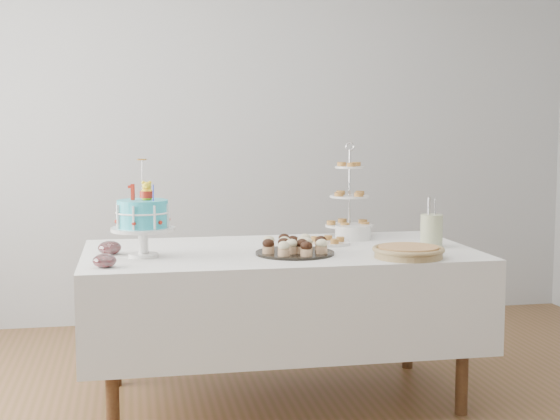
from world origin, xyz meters
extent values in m
cube|color=#ACAFB1|center=(0.00, 2.00, 1.35)|extent=(5.00, 0.04, 2.70)
cube|color=#ACAFB1|center=(0.00, -2.00, 1.35)|extent=(5.00, 0.04, 2.70)
cube|color=silver|center=(0.00, 0.30, 0.55)|extent=(1.92, 1.02, 0.45)
cylinder|color=#53381C|center=(-0.82, -0.07, 0.34)|extent=(0.06, 0.06, 0.67)
cylinder|color=#53381C|center=(0.82, -0.07, 0.34)|extent=(0.06, 0.06, 0.67)
cylinder|color=#53381C|center=(-0.82, 0.67, 0.34)|extent=(0.06, 0.06, 0.67)
cylinder|color=#53381C|center=(0.82, 0.67, 0.34)|extent=(0.06, 0.06, 0.67)
cylinder|color=#33C7DD|center=(-0.67, 0.20, 0.97)|extent=(0.23, 0.23, 0.13)
torus|color=white|center=(-0.67, 0.20, 0.98)|extent=(0.25, 0.25, 0.01)
cube|color=#AF2012|center=(-0.71, 0.20, 1.08)|extent=(0.03, 0.02, 0.07)
cylinder|color=blue|center=(-0.62, 0.14, 1.08)|extent=(0.01, 0.01, 0.07)
cylinder|color=silver|center=(-0.67, 0.23, 1.13)|extent=(0.00, 0.00, 0.18)
cylinder|color=gold|center=(-0.67, 0.23, 1.23)|extent=(0.05, 0.05, 0.01)
cylinder|color=black|center=(0.04, 0.14, 0.78)|extent=(0.38, 0.38, 0.01)
ellipsoid|color=black|center=(-0.03, 0.14, 0.83)|extent=(0.06, 0.06, 0.04)
ellipsoid|color=beige|center=(0.12, 0.14, 0.83)|extent=(0.06, 0.06, 0.04)
cylinder|color=tan|center=(0.54, -0.05, 0.79)|extent=(0.32, 0.32, 0.04)
cylinder|color=#BC7F49|center=(0.54, -0.05, 0.81)|extent=(0.28, 0.28, 0.02)
torus|color=tan|center=(0.54, -0.05, 0.81)|extent=(0.34, 0.34, 0.02)
cylinder|color=silver|center=(0.47, 0.70, 1.01)|extent=(0.01, 0.01, 0.48)
cylinder|color=white|center=(0.47, 0.70, 0.83)|extent=(0.27, 0.27, 0.01)
cylinder|color=white|center=(0.47, 0.70, 0.99)|extent=(0.22, 0.22, 0.01)
cylinder|color=white|center=(0.47, 0.70, 1.15)|extent=(0.16, 0.16, 0.01)
torus|color=silver|center=(0.47, 0.70, 1.27)|extent=(0.05, 0.01, 0.05)
cylinder|color=white|center=(0.46, 0.57, 0.81)|extent=(0.19, 0.19, 0.08)
cylinder|color=white|center=(0.28, 0.42, 0.78)|extent=(0.24, 0.24, 0.01)
ellipsoid|color=silver|center=(-0.84, -0.05, 0.80)|extent=(0.10, 0.10, 0.06)
cylinder|color=#61080B|center=(-0.84, -0.05, 0.79)|extent=(0.07, 0.07, 0.03)
ellipsoid|color=silver|center=(-0.83, 0.30, 0.80)|extent=(0.11, 0.11, 0.07)
cylinder|color=#61080B|center=(-0.83, 0.30, 0.80)|extent=(0.08, 0.08, 0.03)
cylinder|color=beige|center=(0.77, 0.24, 0.85)|extent=(0.11, 0.11, 0.16)
cylinder|color=beige|center=(0.83, 0.26, 0.87)|extent=(0.01, 0.01, 0.09)
camera|label=1|loc=(-0.73, -3.46, 1.38)|focal=50.00mm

